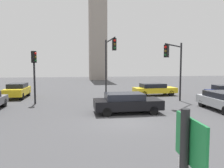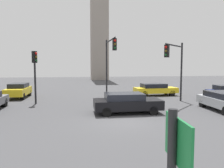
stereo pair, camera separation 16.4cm
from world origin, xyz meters
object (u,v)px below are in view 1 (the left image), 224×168
Objects in this scene: traffic_light_0 at (174,60)px; car_1 at (154,89)px; car_2 at (224,101)px; car_0 at (17,90)px; traffic_light_2 at (109,56)px; traffic_light_1 at (34,67)px; car_3 at (127,102)px.

traffic_light_0 is 1.14× the size of car_1.
traffic_light_0 is at bearing -144.28° from car_2.
car_0 is 18.87m from car_2.
car_2 is at bearing 78.55° from traffic_light_0.
traffic_light_2 reaches higher than traffic_light_0.
traffic_light_2 is 10.29m from car_2.
traffic_light_1 is (-11.85, 1.73, -0.59)m from traffic_light_0.
car_1 is at bearing -163.44° from car_2.
traffic_light_2 is at bearing -126.28° from car_2.
car_2 is 1.00× the size of car_3.
car_1 is at bearing 113.52° from traffic_light_2.
traffic_light_0 reaches higher than traffic_light_1.
car_2 is at bearing 62.29° from car_0.
traffic_light_0 is 6.56m from car_3.
car_0 is 0.88× the size of car_2.
car_1 is (0.16, 5.14, -3.06)m from traffic_light_0.
car_1 is (5.40, 2.54, -3.52)m from traffic_light_2.
traffic_light_2 is 1.43× the size of car_0.
traffic_light_1 is 0.96× the size of car_1.
car_3 is at bearing -12.15° from traffic_light_0.
traffic_light_1 is at bearing -52.58° from traffic_light_0.
car_3 is at bearing -124.49° from car_1.
traffic_light_0 reaches higher than car_2.
car_3 is at bearing 1.37° from traffic_light_1.
traffic_light_2 is (6.61, 0.88, 1.05)m from traffic_light_1.
car_2 is (16.50, -9.16, -0.05)m from car_0.
car_2 is (14.11, -5.24, -2.44)m from traffic_light_1.
traffic_light_0 reaches higher than car_3.
traffic_light_1 reaches higher than car_0.
car_3 is (6.92, -4.82, -2.44)m from traffic_light_1.
traffic_light_1 reaches higher than car_2.
traffic_light_0 is 5.99m from car_1.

